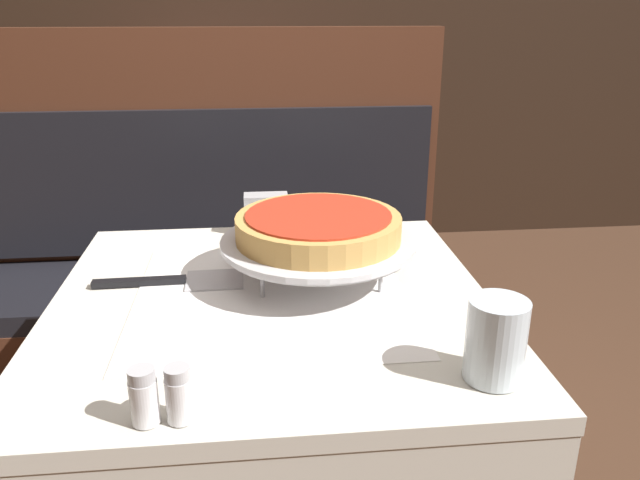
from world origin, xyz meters
TOP-DOWN VIEW (x-y plane):
  - dining_table_front at (0.00, 0.00)m, footprint 0.79×0.79m
  - dining_table_rear at (-0.23, 1.76)m, footprint 0.79×0.79m
  - booth_bench at (-0.19, 0.81)m, footprint 1.52×0.47m
  - back_wall_panel at (0.00, 2.31)m, footprint 6.00×0.04m
  - pizza_pan_stand at (0.09, 0.06)m, footprint 0.37×0.37m
  - deep_dish_pizza at (0.09, 0.06)m, footprint 0.31×0.31m
  - pizza_server at (-0.18, 0.08)m, footprint 0.28×0.09m
  - water_glass_near at (0.30, -0.29)m, footprint 0.08×0.08m
  - salt_shaker at (-0.17, -0.35)m, footprint 0.04×0.04m
  - pepper_shaker at (-0.13, -0.35)m, footprint 0.03×0.03m
  - napkin_holder at (-0.00, 0.35)m, footprint 0.10×0.05m
  - condiment_caddy at (-0.30, 1.71)m, footprint 0.11×0.11m

SIDE VIEW (x-z plane):
  - booth_bench at x=-0.19m, z-range -0.25..0.93m
  - dining_table_rear at x=-0.23m, z-range 0.25..1.00m
  - dining_table_front at x=0.00m, z-range 0.27..1.02m
  - pizza_server at x=-0.18m, z-range 0.74..0.75m
  - pepper_shaker at x=-0.13m, z-range 0.74..0.82m
  - salt_shaker at x=-0.17m, z-range 0.74..0.82m
  - condiment_caddy at x=-0.30m, z-range 0.71..0.85m
  - napkin_holder at x=0.00m, z-range 0.74..0.83m
  - water_glass_near at x=0.30m, z-range 0.74..0.86m
  - pizza_pan_stand at x=0.09m, z-range 0.77..0.86m
  - deep_dish_pizza at x=0.09m, z-range 0.82..0.87m
  - back_wall_panel at x=0.00m, z-range 0.00..2.40m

